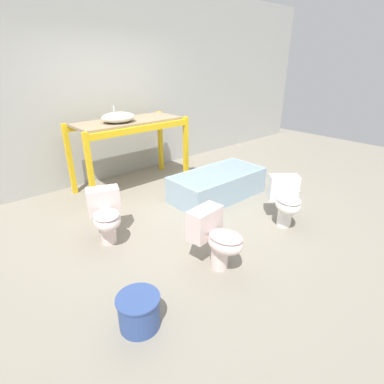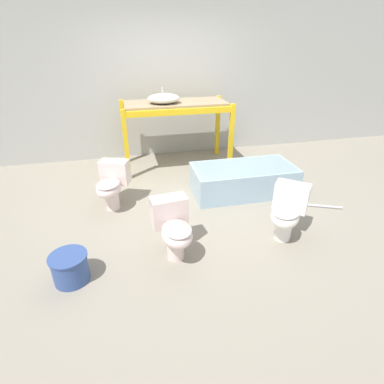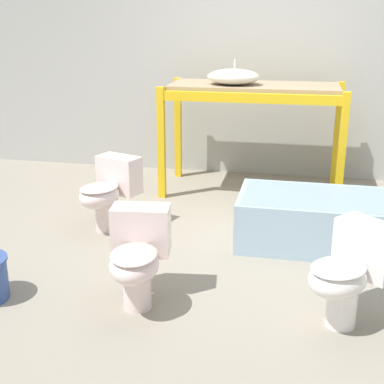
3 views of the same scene
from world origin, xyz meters
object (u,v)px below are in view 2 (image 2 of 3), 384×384
bucket_white (70,267)px  bathtub_main (243,178)px  toilet_near (112,183)px  toilet_extra (173,227)px  toilet_far (287,210)px  sink_basin (164,98)px

bucket_white → bathtub_main: bearing=30.5°
toilet_near → bucket_white: (-0.41, -1.33, -0.20)m
toilet_extra → bucket_white: (-1.02, -0.15, -0.20)m
toilet_near → toilet_far: bearing=-10.2°
sink_basin → toilet_extra: size_ratio=0.85×
bathtub_main → toilet_extra: size_ratio=2.43×
bathtub_main → toilet_extra: toilet_extra is taller
bathtub_main → toilet_extra: (-1.25, -1.19, 0.12)m
bucket_white → toilet_near: bearing=73.1°
sink_basin → bathtub_main: (0.96, -1.19, -0.96)m
sink_basin → toilet_near: 1.72m
sink_basin → toilet_far: sink_basin is taller
sink_basin → toilet_extra: sink_basin is taller
sink_basin → bathtub_main: bearing=-51.0°
sink_basin → toilet_far: 2.69m
bathtub_main → toilet_extra: bearing=-135.9°
toilet_extra → toilet_near: bearing=110.8°
bathtub_main → bucket_white: bearing=-148.9°
bathtub_main → sink_basin: bearing=129.6°
toilet_far → bucket_white: toilet_far is taller
bathtub_main → toilet_far: 1.17m
toilet_near → toilet_far: size_ratio=1.00×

